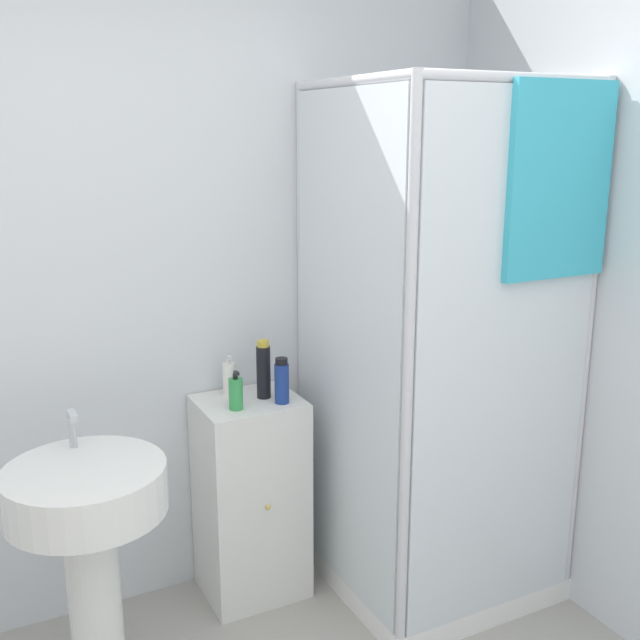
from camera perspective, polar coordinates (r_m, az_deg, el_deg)
The scene contains 8 objects.
wall_back at distance 2.83m, azimuth -17.90°, elevation 1.76°, with size 6.40×0.06×2.50m, color silver.
shower_enclosure at distance 3.02m, azimuth 8.76°, elevation -9.93°, with size 0.82×0.85×2.01m.
vanity_cabinet at distance 3.07m, azimuth -5.29°, elevation -13.30°, with size 0.39×0.35×0.82m.
sink at distance 2.55m, azimuth -17.20°, elevation -15.00°, with size 0.50×0.50×0.96m.
soap_dispenser at distance 2.80m, azimuth -6.43°, elevation -5.57°, with size 0.05×0.05×0.15m.
shampoo_bottle_tall_black at distance 2.89m, azimuth -4.33°, elevation -3.81°, with size 0.05×0.05×0.23m.
shampoo_bottle_blue at distance 2.84m, azimuth -2.93°, elevation -4.69°, with size 0.06×0.06×0.18m.
lotion_bottle_white at distance 2.94m, azimuth -6.94°, elevation -4.46°, with size 0.05×0.05×0.16m.
Camera 1 is at (-0.42, -1.04, 1.83)m, focal length 42.00 mm.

